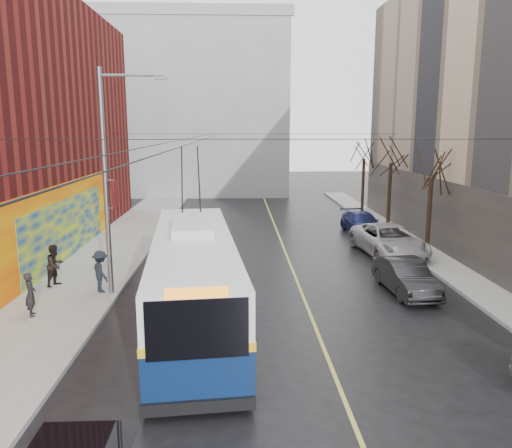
{
  "coord_description": "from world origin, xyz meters",
  "views": [
    {
      "loc": [
        -1.18,
        -9.62,
        6.72
      ],
      "look_at": [
        -0.33,
        12.11,
        2.56
      ],
      "focal_mm": 35.0,
      "sensor_mm": 36.0,
      "label": 1
    }
  ],
  "objects_px": {
    "tree_near": "(432,163)",
    "pedestrian_a": "(31,294)",
    "streetlight_pole": "(109,178)",
    "parked_car_d": "(362,223)",
    "pedestrian_c": "(101,272)",
    "tree_mid": "(391,152)",
    "tree_far": "(364,149)",
    "trolleybus": "(194,276)",
    "pedestrian_b": "(55,265)",
    "following_car": "(216,230)",
    "parked_car_c": "(389,240)",
    "parked_car_b": "(405,276)"
  },
  "relations": [
    {
      "from": "tree_far",
      "to": "pedestrian_b",
      "type": "bearing_deg",
      "value": -133.36
    },
    {
      "from": "pedestrian_b",
      "to": "parked_car_b",
      "type": "bearing_deg",
      "value": -71.45
    },
    {
      "from": "trolleybus",
      "to": "parked_car_c",
      "type": "xyz_separation_m",
      "value": [
        9.69,
        9.04,
        -0.84
      ]
    },
    {
      "from": "tree_mid",
      "to": "tree_far",
      "type": "relative_size",
      "value": 1.02
    },
    {
      "from": "tree_mid",
      "to": "tree_far",
      "type": "distance_m",
      "value": 7.0
    },
    {
      "from": "tree_mid",
      "to": "parked_car_c",
      "type": "relative_size",
      "value": 1.13
    },
    {
      "from": "parked_car_d",
      "to": "pedestrian_b",
      "type": "bearing_deg",
      "value": -150.93
    },
    {
      "from": "streetlight_pole",
      "to": "pedestrian_c",
      "type": "relative_size",
      "value": 5.23
    },
    {
      "from": "streetlight_pole",
      "to": "pedestrian_b",
      "type": "relative_size",
      "value": 5.03
    },
    {
      "from": "streetlight_pole",
      "to": "tree_near",
      "type": "height_order",
      "value": "streetlight_pole"
    },
    {
      "from": "following_car",
      "to": "pedestrian_c",
      "type": "bearing_deg",
      "value": -111.2
    },
    {
      "from": "tree_near",
      "to": "pedestrian_a",
      "type": "bearing_deg",
      "value": -154.28
    },
    {
      "from": "pedestrian_b",
      "to": "pedestrian_a",
      "type": "bearing_deg",
      "value": -151.35
    },
    {
      "from": "streetlight_pole",
      "to": "tree_far",
      "type": "distance_m",
      "value": 25.09
    },
    {
      "from": "trolleybus",
      "to": "pedestrian_c",
      "type": "bearing_deg",
      "value": 137.99
    },
    {
      "from": "parked_car_b",
      "to": "pedestrian_b",
      "type": "height_order",
      "value": "pedestrian_b"
    },
    {
      "from": "parked_car_b",
      "to": "following_car",
      "type": "bearing_deg",
      "value": 125.3
    },
    {
      "from": "pedestrian_a",
      "to": "pedestrian_b",
      "type": "distance_m",
      "value": 3.52
    },
    {
      "from": "tree_mid",
      "to": "pedestrian_a",
      "type": "distance_m",
      "value": 23.74
    },
    {
      "from": "parked_car_b",
      "to": "tree_mid",
      "type": "bearing_deg",
      "value": 72.21
    },
    {
      "from": "tree_mid",
      "to": "parked_car_c",
      "type": "xyz_separation_m",
      "value": [
        -2.0,
        -6.77,
        -4.43
      ]
    },
    {
      "from": "parked_car_c",
      "to": "trolleybus",
      "type": "bearing_deg",
      "value": -142.97
    },
    {
      "from": "trolleybus",
      "to": "parked_car_d",
      "type": "distance_m",
      "value": 17.74
    },
    {
      "from": "following_car",
      "to": "trolleybus",
      "type": "bearing_deg",
      "value": -89.02
    },
    {
      "from": "parked_car_d",
      "to": "trolleybus",
      "type": "bearing_deg",
      "value": -128.68
    },
    {
      "from": "streetlight_pole",
      "to": "pedestrian_c",
      "type": "bearing_deg",
      "value": 165.28
    },
    {
      "from": "tree_mid",
      "to": "following_car",
      "type": "bearing_deg",
      "value": -165.84
    },
    {
      "from": "tree_far",
      "to": "parked_car_b",
      "type": "bearing_deg",
      "value": -99.09
    },
    {
      "from": "parked_car_c",
      "to": "streetlight_pole",
      "type": "bearing_deg",
      "value": -160.62
    },
    {
      "from": "streetlight_pole",
      "to": "pedestrian_b",
      "type": "height_order",
      "value": "streetlight_pole"
    },
    {
      "from": "tree_mid",
      "to": "parked_car_b",
      "type": "height_order",
      "value": "tree_mid"
    },
    {
      "from": "tree_far",
      "to": "parked_car_d",
      "type": "distance_m",
      "value": 9.37
    },
    {
      "from": "tree_far",
      "to": "pedestrian_a",
      "type": "distance_m",
      "value": 28.77
    },
    {
      "from": "streetlight_pole",
      "to": "following_car",
      "type": "distance_m",
      "value": 11.54
    },
    {
      "from": "pedestrian_b",
      "to": "tree_mid",
      "type": "bearing_deg",
      "value": -33.56
    },
    {
      "from": "trolleybus",
      "to": "tree_far",
      "type": "bearing_deg",
      "value": 57.23
    },
    {
      "from": "trolleybus",
      "to": "pedestrian_b",
      "type": "relative_size",
      "value": 7.13
    },
    {
      "from": "trolleybus",
      "to": "pedestrian_a",
      "type": "bearing_deg",
      "value": 170.6
    },
    {
      "from": "tree_near",
      "to": "trolleybus",
      "type": "bearing_deg",
      "value": -142.99
    },
    {
      "from": "parked_car_d",
      "to": "tree_near",
      "type": "bearing_deg",
      "value": -77.11
    },
    {
      "from": "parked_car_c",
      "to": "pedestrian_a",
      "type": "relative_size",
      "value": 3.7
    },
    {
      "from": "tree_near",
      "to": "pedestrian_c",
      "type": "relative_size",
      "value": 3.72
    },
    {
      "from": "parked_car_d",
      "to": "pedestrian_a",
      "type": "relative_size",
      "value": 2.94
    },
    {
      "from": "parked_car_c",
      "to": "pedestrian_c",
      "type": "xyz_separation_m",
      "value": [
        -13.73,
        -6.07,
        0.19
      ]
    },
    {
      "from": "tree_mid",
      "to": "parked_car_d",
      "type": "xyz_separation_m",
      "value": [
        -2.0,
        -0.99,
        -4.57
      ]
    },
    {
      "from": "streetlight_pole",
      "to": "trolleybus",
      "type": "distance_m",
      "value": 5.47
    },
    {
      "from": "tree_near",
      "to": "parked_car_d",
      "type": "distance_m",
      "value": 7.66
    },
    {
      "from": "parked_car_d",
      "to": "pedestrian_c",
      "type": "relative_size",
      "value": 2.72
    },
    {
      "from": "parked_car_b",
      "to": "pedestrian_c",
      "type": "relative_size",
      "value": 2.46
    },
    {
      "from": "pedestrian_a",
      "to": "tree_mid",
      "type": "bearing_deg",
      "value": -67.54
    }
  ]
}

